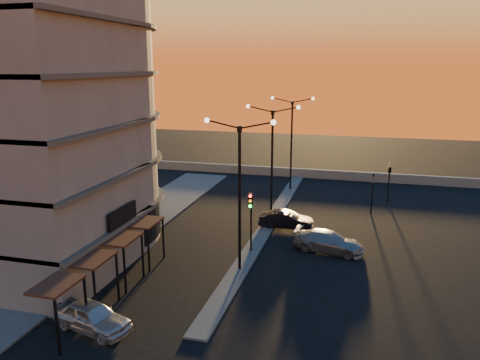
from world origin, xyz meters
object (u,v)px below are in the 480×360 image
traffic_light_main (251,213)px  car_hatchback (92,316)px  car_wagon (329,242)px  car_sedan (286,220)px  streetlamp_mid (272,154)px

traffic_light_main → car_hatchback: size_ratio=1.02×
car_hatchback → traffic_light_main: bearing=-10.4°
traffic_light_main → car_wagon: (5.14, 1.71, -2.19)m
car_sedan → traffic_light_main: bearing=164.7°
traffic_light_main → car_wagon: traffic_light_main is taller
car_hatchback → car_sedan: bearing=-7.4°
car_sedan → car_wagon: size_ratio=0.86×
streetlamp_mid → car_hatchback: size_ratio=2.29×
car_hatchback → car_wagon: car_hatchback is taller
car_hatchback → car_wagon: bearing=-24.3°
streetlamp_mid → car_wagon: bearing=-46.5°
streetlamp_mid → car_hatchback: 19.70m
streetlamp_mid → car_sedan: 5.36m
streetlamp_mid → car_wagon: 8.93m
traffic_light_main → car_wagon: size_ratio=0.88×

